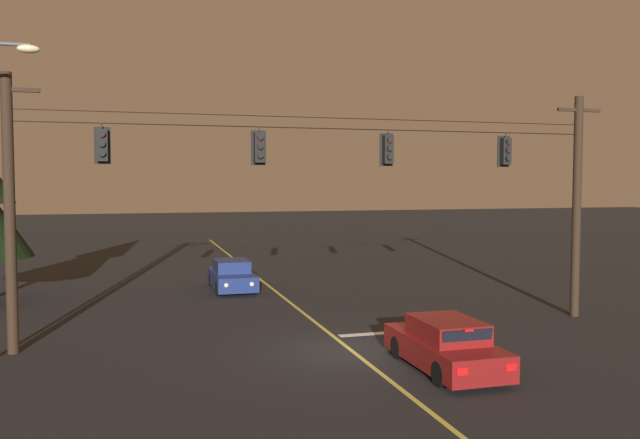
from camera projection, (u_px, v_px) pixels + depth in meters
name	position (u px, v px, depth m)	size (l,w,h in m)	color
ground_plane	(352.00, 351.00, 19.21)	(180.00, 180.00, 0.00)	black
lane_centre_stripe	(288.00, 301.00, 27.37)	(0.14, 60.00, 0.01)	#D1C64C
stop_bar_paint	(388.00, 333.00, 21.56)	(3.40, 0.36, 0.01)	silver
signal_span_assembly	(328.00, 205.00, 21.36)	(21.13, 0.32, 8.19)	#2D2116
traffic_light_leftmost	(102.00, 145.00, 19.30)	(0.48, 0.41, 1.22)	black
traffic_light_left_inner	(259.00, 147.00, 20.60)	(0.48, 0.41, 1.22)	black
traffic_light_centre	(388.00, 149.00, 21.81)	(0.48, 0.41, 1.22)	black
traffic_light_right_inner	(506.00, 151.00, 23.05)	(0.48, 0.41, 1.22)	black
car_waiting_near_lane	(445.00, 346.00, 17.30)	(1.80, 4.33, 1.39)	maroon
car_oncoming_lead	(232.00, 276.00, 30.15)	(1.80, 4.42, 1.39)	navy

